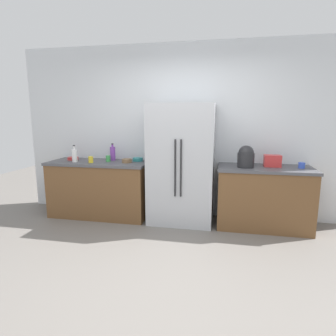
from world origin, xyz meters
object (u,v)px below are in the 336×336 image
toaster (272,161)px  bowl_a (127,161)px  refrigerator (182,164)px  bowl_c (138,159)px  bottle_b (113,153)px  rice_cooker (246,157)px  cup_b (108,159)px  cup_a (91,160)px  bottle_a (75,155)px  bowl_b (73,158)px  cup_c (302,165)px

toaster → bowl_a: toaster is taller
refrigerator → bowl_c: bearing=166.9°
bottle_b → bowl_a: size_ratio=1.81×
rice_cooker → bottle_b: (-2.07, 0.22, -0.03)m
cup_b → cup_a: bearing=-146.8°
bottle_b → cup_a: (-0.24, -0.29, -0.06)m
bottle_a → bottle_b: 0.59m
bottle_b → toaster: bearing=-2.5°
cup_a → cup_b: size_ratio=1.02×
bottle_b → bowl_c: bottle_b is taller
refrigerator → bowl_b: 1.82m
bowl_a → rice_cooker: bearing=-1.4°
refrigerator → bowl_a: bearing=-179.5°
bottle_b → cup_a: bottle_b is taller
cup_a → bowl_c: 0.72m
cup_b → bowl_c: cup_b is taller
bottle_a → toaster: bearing=3.3°
toaster → cup_a: bearing=-176.1°
bottle_a → bowl_c: 0.98m
rice_cooker → cup_b: rice_cooker is taller
refrigerator → toaster: bearing=2.8°
bowl_c → refrigerator: bearing=-13.1°
bottle_a → bowl_c: size_ratio=1.64×
refrigerator → bowl_b: bearing=177.0°
refrigerator → rice_cooker: bearing=-3.2°
bowl_b → bowl_a: bearing=-5.9°
bowl_c → bottle_b: bearing=179.6°
bottle_a → cup_b: bearing=15.0°
cup_c → bowl_c: 2.40m
cup_c → bowl_b: bearing=178.8°
refrigerator → bowl_a: 0.85m
refrigerator → toaster: (1.29, 0.06, 0.08)m
cup_b → bowl_a: size_ratio=0.64×
bottle_b → cup_c: bottle_b is taller
bottle_b → cup_a: bearing=-129.6°
bowl_b → rice_cooker: bearing=-3.0°
rice_cooker → cup_b: 2.09m
cup_a → cup_b: cup_a is taller
cup_c → bowl_b: cup_c is taller
cup_a → bowl_a: 0.56m
refrigerator → cup_c: size_ratio=20.36×
toaster → bottle_a: bottle_a is taller
toaster → cup_c: size_ratio=2.66×
cup_b → cup_c: (2.84, -0.00, -0.01)m
bottle_a → bottle_b: bottle_b is taller
toaster → bowl_b: size_ratio=1.34×
bowl_a → cup_b: bearing=174.0°
toaster → bottle_a: 2.96m
cup_b → toaster: bearing=0.9°
cup_b → rice_cooker: bearing=-2.1°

